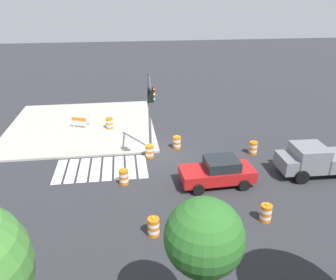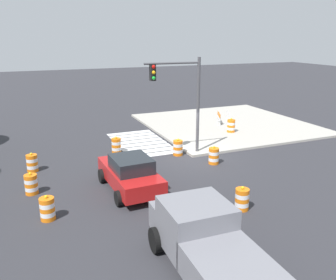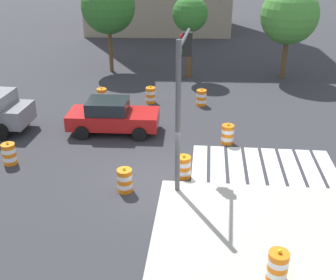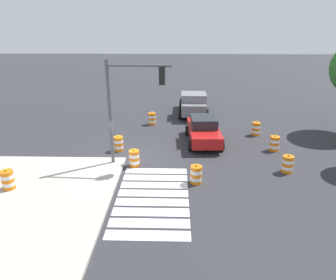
# 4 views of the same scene
# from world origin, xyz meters

# --- Properties ---
(ground_plane) EXTENTS (120.00, 120.00, 0.00)m
(ground_plane) POSITION_xyz_m (0.00, 0.00, 0.00)
(ground_plane) COLOR #2D2D33
(crosswalk_stripes) EXTENTS (5.85, 3.20, 0.02)m
(crosswalk_stripes) POSITION_xyz_m (4.00, 1.80, 0.01)
(crosswalk_stripes) COLOR silver
(crosswalk_stripes) RESTS_ON ground
(sports_car) EXTENTS (4.37, 2.26, 1.63)m
(sports_car) POSITION_xyz_m (-2.92, 4.61, 0.81)
(sports_car) COLOR red
(sports_car) RESTS_ON ground
(pickup_truck) EXTENTS (5.20, 2.46, 1.92)m
(pickup_truck) POSITION_xyz_m (-9.28, 4.26, 0.97)
(pickup_truck) COLOR slate
(pickup_truck) RESTS_ON ground
(traffic_barrel_near_corner) EXTENTS (0.56, 0.56, 1.02)m
(traffic_barrel_near_corner) POSITION_xyz_m (-4.33, 8.32, 0.45)
(traffic_barrel_near_corner) COLOR orange
(traffic_barrel_near_corner) RESTS_ON ground
(traffic_barrel_crosswalk_end) EXTENTS (0.56, 0.56, 1.02)m
(traffic_barrel_crosswalk_end) POSITION_xyz_m (2.58, 3.81, 0.45)
(traffic_barrel_crosswalk_end) COLOR orange
(traffic_barrel_crosswalk_end) RESTS_ON ground
(traffic_barrel_median_near) EXTENTS (0.56, 0.56, 1.02)m
(traffic_barrel_median_near) POSITION_xyz_m (-1.34, -0.63, 0.45)
(traffic_barrel_median_near) COLOR orange
(traffic_barrel_median_near) RESTS_ON ground
(traffic_barrel_median_far) EXTENTS (0.56, 0.56, 1.02)m
(traffic_barrel_median_far) POSITION_xyz_m (1.28, 8.62, 0.45)
(traffic_barrel_median_far) COLOR orange
(traffic_barrel_median_far) RESTS_ON ground
(traffic_barrel_far_curb) EXTENTS (0.56, 0.56, 1.02)m
(traffic_barrel_far_curb) POSITION_xyz_m (-6.50, 1.01, 0.45)
(traffic_barrel_far_curb) COLOR orange
(traffic_barrel_far_curb) RESTS_ON ground
(traffic_barrel_lane_center) EXTENTS (0.56, 0.56, 1.02)m
(traffic_barrel_lane_center) POSITION_xyz_m (-1.61, 8.79, 0.45)
(traffic_barrel_lane_center) COLOR orange
(traffic_barrel_lane_center) RESTS_ON ground
(traffic_barrel_opposite_curb) EXTENTS (0.56, 0.56, 1.02)m
(traffic_barrel_opposite_curb) POSITION_xyz_m (0.76, 0.58, 0.45)
(traffic_barrel_opposite_curb) COLOR orange
(traffic_barrel_opposite_curb) RESTS_ON ground
(traffic_barrel_on_sidewalk) EXTENTS (0.56, 0.56, 1.02)m
(traffic_barrel_on_sidewalk) POSITION_xyz_m (3.59, -4.85, 0.60)
(traffic_barrel_on_sidewalk) COLOR orange
(traffic_barrel_on_sidewalk) RESTS_ON sidewalk_corner
(traffic_light_pole) EXTENTS (0.48, 3.29, 5.50)m
(traffic_light_pole) POSITION_xyz_m (0.65, 0.54, 3.91)
(traffic_light_pole) COLOR #4C4C51
(traffic_light_pole) RESTS_ON sidewalk_corner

